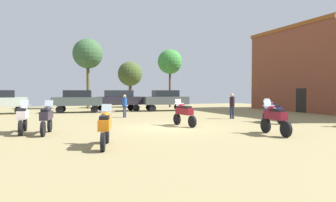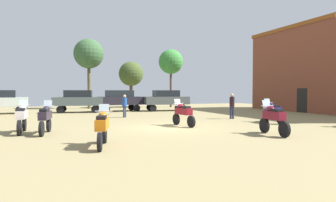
{
  "view_description": "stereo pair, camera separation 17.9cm",
  "coord_description": "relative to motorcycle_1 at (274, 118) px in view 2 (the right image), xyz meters",
  "views": [
    {
      "loc": [
        -5.77,
        -14.66,
        1.94
      ],
      "look_at": [
        2.22,
        6.2,
        1.2
      ],
      "focal_mm": 32.0,
      "sensor_mm": 36.0,
      "label": 1
    },
    {
      "loc": [
        -5.6,
        -14.72,
        1.94
      ],
      "look_at": [
        2.22,
        6.2,
        1.2
      ],
      "focal_mm": 32.0,
      "sensor_mm": 36.0,
      "label": 2
    }
  ],
  "objects": [
    {
      "name": "tree_3",
      "position": [
        -0.73,
        23.49,
        3.16
      ],
      "size": [
        2.84,
        2.84,
        5.35
      ],
      "color": "brown",
      "rests_on": "ground"
    },
    {
      "name": "motorcycle_4",
      "position": [
        -2.38,
        4.43,
        -0.02
      ],
      "size": [
        0.68,
        2.13,
        1.47
      ],
      "rotation": [
        0.0,
        0.0,
        0.16
      ],
      "color": "black",
      "rests_on": "ground"
    },
    {
      "name": "person_2",
      "position": [
        2.48,
        7.19,
        0.29
      ],
      "size": [
        0.42,
        0.42,
        1.75
      ],
      "rotation": [
        0.0,
        0.0,
        2.88
      ],
      "color": "#1F2640",
      "rests_on": "ground"
    },
    {
      "name": "motorcycle_7",
      "position": [
        -9.36,
        3.83,
        -0.01
      ],
      "size": [
        0.68,
        2.17,
        1.49
      ],
      "rotation": [
        0.0,
        0.0,
        -0.17
      ],
      "color": "black",
      "rests_on": "ground"
    },
    {
      "name": "tree_5",
      "position": [
        -5.52,
        23.16,
        5.21
      ],
      "size": [
        3.24,
        3.24,
        7.62
      ],
      "color": "brown",
      "rests_on": "ground"
    },
    {
      "name": "car_2",
      "position": [
        1.11,
        16.71,
        0.43
      ],
      "size": [
        4.42,
        2.1,
        2.0
      ],
      "rotation": [
        0.0,
        0.0,
        1.5
      ],
      "color": "black",
      "rests_on": "ground"
    },
    {
      "name": "motorcycle_6",
      "position": [
        -7.41,
        -0.2,
        -0.03
      ],
      "size": [
        0.77,
        2.15,
        1.45
      ],
      "rotation": [
        0.0,
        0.0,
        -0.25
      ],
      "color": "black",
      "rests_on": "ground"
    },
    {
      "name": "car_3",
      "position": [
        -13.31,
        17.74,
        0.43
      ],
      "size": [
        4.44,
        2.16,
        2.0
      ],
      "rotation": [
        0.0,
        0.0,
        1.66
      ],
      "color": "black",
      "rests_on": "ground"
    },
    {
      "name": "person_1",
      "position": [
        -4.24,
        10.86,
        0.23
      ],
      "size": [
        0.48,
        0.48,
        1.66
      ],
      "rotation": [
        0.0,
        0.0,
        3.91
      ],
      "color": "#2E364A",
      "rests_on": "ground"
    },
    {
      "name": "motorcycle_1",
      "position": [
        0.0,
        0.0,
        0.0
      ],
      "size": [
        0.62,
        2.13,
        1.51
      ],
      "rotation": [
        0.0,
        0.0,
        -0.1
      ],
      "color": "black",
      "rests_on": "ground"
    },
    {
      "name": "motorcycle_5",
      "position": [
        3.37,
        4.12,
        -0.02
      ],
      "size": [
        0.68,
        2.24,
        1.45
      ],
      "rotation": [
        0.0,
        0.0,
        -0.16
      ],
      "color": "black",
      "rests_on": "ground"
    },
    {
      "name": "ground_plane",
      "position": [
        -3.28,
        4.13,
        -0.75
      ],
      "size": [
        44.0,
        52.0,
        0.02
      ],
      "color": "#908256"
    },
    {
      "name": "car_4",
      "position": [
        -3.28,
        17.56,
        0.43
      ],
      "size": [
        4.48,
        2.28,
        2.0
      ],
      "rotation": [
        0.0,
        0.0,
        1.69
      ],
      "color": "black",
      "rests_on": "ground"
    },
    {
      "name": "car_5",
      "position": [
        -7.03,
        17.33,
        0.43
      ],
      "size": [
        4.54,
        2.5,
        2.0
      ],
      "rotation": [
        0.0,
        0.0,
        1.4
      ],
      "color": "black",
      "rests_on": "ground"
    },
    {
      "name": "motorcycle_9",
      "position": [
        -10.37,
        4.49,
        0.0
      ],
      "size": [
        0.62,
        2.28,
        1.51
      ],
      "rotation": [
        0.0,
        0.0,
        -0.04
      ],
      "color": "black",
      "rests_on": "ground"
    },
    {
      "name": "tree_2",
      "position": [
        4.06,
        23.06,
        4.68
      ],
      "size": [
        2.94,
        2.94,
        6.93
      ],
      "color": "#513A36",
      "rests_on": "ground"
    }
  ]
}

